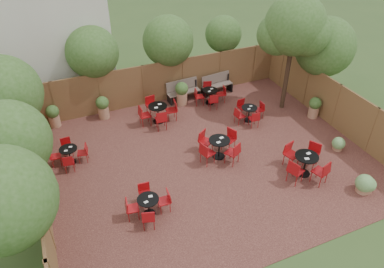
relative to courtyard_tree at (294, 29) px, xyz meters
name	(u,v)px	position (x,y,z in m)	size (l,w,h in m)	color
ground	(208,159)	(-4.85, -2.12, -3.80)	(80.00, 80.00, 0.00)	#354F23
courtyard_paving	(208,159)	(-4.85, -2.12, -3.79)	(12.00, 10.00, 0.02)	#351815
fence_back	(164,81)	(-4.85, 2.88, -2.80)	(12.00, 0.08, 2.00)	#563220
fence_left	(41,181)	(-10.85, -2.12, -2.80)	(0.08, 10.00, 2.00)	#563220
fence_right	(336,106)	(1.15, -2.12, -2.80)	(0.08, 10.00, 2.00)	#563220
neighbour_building	(44,12)	(-9.35, 5.88, 0.20)	(5.00, 4.00, 8.00)	beige
overhang_foliage	(129,82)	(-7.16, 0.10, -1.05)	(15.96, 10.68, 2.72)	#2E521A
courtyard_tree	(294,29)	(0.00, 0.00, 0.00)	(2.73, 2.63, 5.23)	black
park_bench_left	(183,90)	(-4.04, 2.51, -3.27)	(1.64, 0.61, 1.00)	brown
park_bench_right	(217,84)	(-2.23, 2.51, -3.28)	(1.62, 0.67, 0.97)	brown
bistro_tables	(204,137)	(-4.68, -1.33, -3.34)	(9.36, 7.60, 0.96)	black
planters	(161,104)	(-5.46, 1.61, -3.21)	(11.39, 4.40, 1.13)	#9D6B4E
low_shrubs	(358,173)	(-0.44, -5.33, -3.48)	(1.41, 2.81, 0.69)	#9D6B4E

